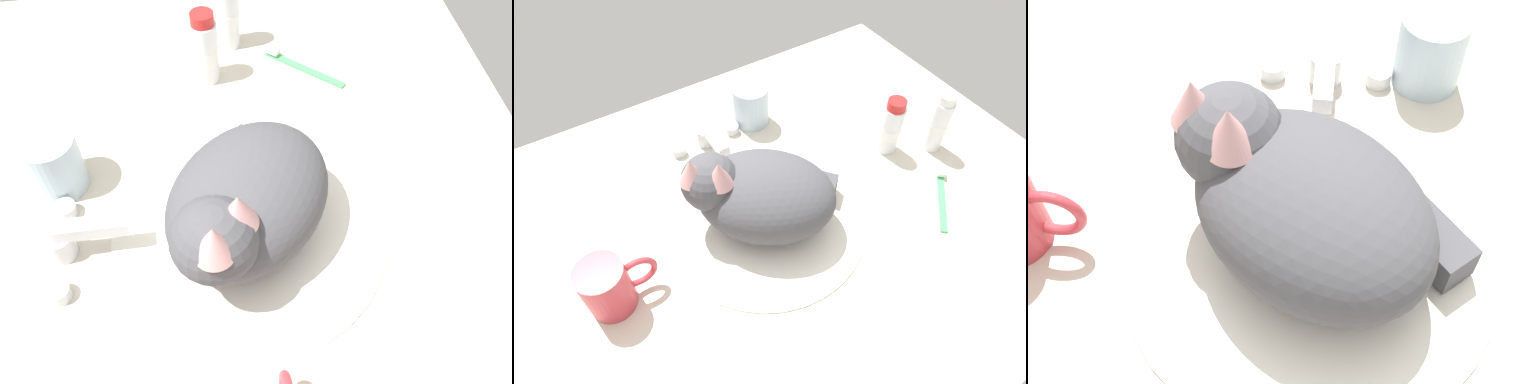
# 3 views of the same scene
# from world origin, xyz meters

# --- Properties ---
(ground_plane) EXTENTS (1.10, 0.83, 0.03)m
(ground_plane) POSITION_xyz_m (0.00, 0.00, -0.01)
(ground_plane) COLOR beige
(sink_basin) EXTENTS (0.34, 0.34, 0.01)m
(sink_basin) POSITION_xyz_m (0.00, 0.00, 0.00)
(sink_basin) COLOR white
(sink_basin) RESTS_ON ground_plane
(faucet) EXTENTS (0.15, 0.10, 0.06)m
(faucet) POSITION_xyz_m (0.00, 0.21, 0.02)
(faucet) COLOR silver
(faucet) RESTS_ON ground_plane
(cat) EXTENTS (0.29, 0.28, 0.16)m
(cat) POSITION_xyz_m (-0.01, 0.01, 0.08)
(cat) COLOR #4C4C51
(cat) RESTS_ON sink_basin
(rinse_cup) EXTENTS (0.07, 0.07, 0.09)m
(rinse_cup) POSITION_xyz_m (0.11, 0.24, 0.04)
(rinse_cup) COLOR silver
(rinse_cup) RESTS_ON ground_plane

